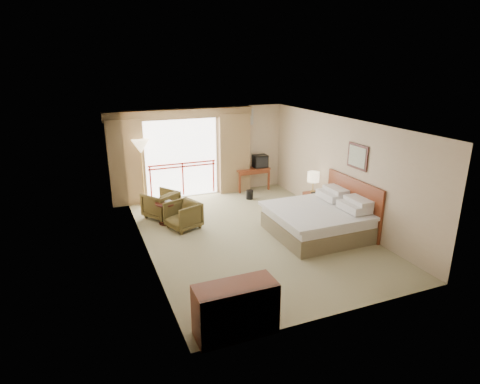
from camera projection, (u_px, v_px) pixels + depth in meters
name	position (u px, v px, depth m)	size (l,w,h in m)	color
floor	(252.00, 234.00, 9.75)	(7.00, 7.00, 0.00)	gray
ceiling	(253.00, 123.00, 8.91)	(7.00, 7.00, 0.00)	white
wall_back	(207.00, 151.00, 12.41)	(5.00, 5.00, 0.00)	#C8B091
wall_front	(343.00, 240.00, 6.25)	(5.00, 5.00, 0.00)	#C8B091
wall_left	(144.00, 194.00, 8.44)	(7.00, 7.00, 0.00)	#C8B091
wall_right	(342.00, 171.00, 10.23)	(7.00, 7.00, 0.00)	#C8B091
balcony_door	(182.00, 159.00, 12.16)	(2.40, 2.40, 0.00)	white
balcony_railing	(183.00, 171.00, 12.26)	(2.09, 0.03, 1.02)	red
curtain_left	(126.00, 163.00, 11.44)	(1.00, 0.26, 2.50)	olive
curtain_right	(234.00, 153.00, 12.62)	(1.00, 0.26, 2.50)	olive
valance	(181.00, 114.00, 11.65)	(4.40, 0.22, 0.28)	olive
hvac_vent	(246.00, 117.00, 12.54)	(0.50, 0.04, 0.50)	silver
bed	(319.00, 220.00, 9.64)	(2.13, 2.06, 0.97)	brown
headboard	(353.00, 204.00, 9.90)	(0.06, 2.10, 1.30)	maroon
framed_art	(358.00, 157.00, 9.53)	(0.04, 0.72, 0.60)	black
nightstand	(313.00, 203.00, 11.02)	(0.41, 0.48, 0.58)	maroon
table_lamp	(313.00, 177.00, 10.84)	(0.32, 0.32, 0.57)	tan
phone	(315.00, 194.00, 10.77)	(0.17, 0.13, 0.08)	black
desk	(251.00, 172.00, 13.05)	(1.11, 0.54, 0.73)	maroon
tv	(260.00, 161.00, 12.99)	(0.45, 0.36, 0.41)	black
coffee_maker	(242.00, 165.00, 12.79)	(0.12, 0.12, 0.25)	black
cup	(247.00, 168.00, 12.82)	(0.07, 0.07, 0.10)	white
wastebasket	(250.00, 195.00, 12.23)	(0.22, 0.22, 0.27)	black
armchair_far	(162.00, 217.00, 10.85)	(0.77, 0.79, 0.72)	#423718
armchair_near	(184.00, 228.00, 10.12)	(0.73, 0.75, 0.68)	#423718
side_table	(166.00, 209.00, 10.29)	(0.52, 0.52, 0.57)	black
book	(165.00, 202.00, 10.23)	(0.17, 0.23, 0.02)	white
floor_lamp	(141.00, 149.00, 11.24)	(0.49, 0.49, 1.93)	tan
dresser	(236.00, 310.00, 6.08)	(1.26, 0.54, 0.84)	maroon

